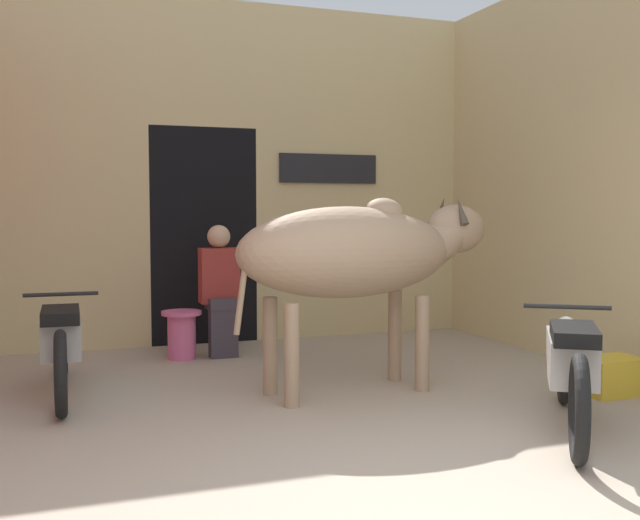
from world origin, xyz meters
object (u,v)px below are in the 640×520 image
(motorcycle_far, at_px, (61,341))
(crate, at_px, (611,376))
(cow, at_px, (359,252))
(motorcycle_near, at_px, (571,365))
(plastic_stool, at_px, (182,333))
(shopkeeper_seated, at_px, (220,286))

(motorcycle_far, bearing_deg, crate, -19.84)
(cow, bearing_deg, motorcycle_near, -58.33)
(cow, distance_m, plastic_stool, 2.18)
(shopkeeper_seated, bearing_deg, crate, -46.02)
(motorcycle_near, bearing_deg, motorcycle_far, 145.66)
(motorcycle_far, xyz_separation_m, plastic_stool, (1.07, 1.06, -0.17))
(motorcycle_near, distance_m, motorcycle_far, 3.62)
(motorcycle_near, xyz_separation_m, motorcycle_far, (-2.99, 2.04, -0.01))
(motorcycle_near, bearing_deg, plastic_stool, 121.68)
(motorcycle_far, height_order, shopkeeper_seated, shopkeeper_seated)
(shopkeeper_seated, bearing_deg, cow, -68.92)
(crate, bearing_deg, plastic_stool, 138.71)
(shopkeeper_seated, height_order, plastic_stool, shopkeeper_seated)
(motorcycle_near, bearing_deg, cow, 121.67)
(cow, height_order, shopkeeper_seated, cow)
(shopkeeper_seated, bearing_deg, plastic_stool, -172.49)
(cow, relative_size, motorcycle_far, 1.13)
(cow, xyz_separation_m, shopkeeper_seated, (-0.68, 1.77, -0.40))
(shopkeeper_seated, height_order, crate, shopkeeper_seated)
(motorcycle_far, distance_m, crate, 4.13)
(motorcycle_near, bearing_deg, shopkeeper_seated, 115.98)
(motorcycle_near, distance_m, shopkeeper_seated, 3.52)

